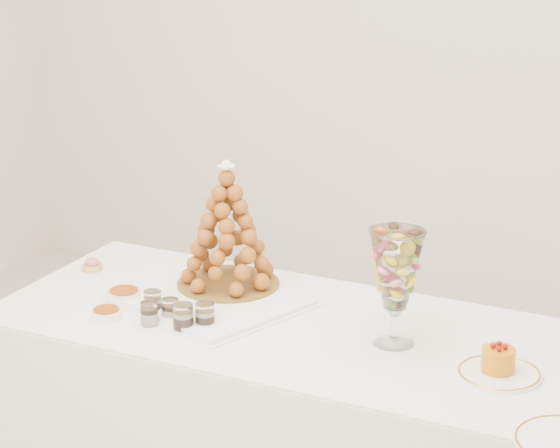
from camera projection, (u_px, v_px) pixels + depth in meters
The scene contains 14 objects.
buffet_table at pixel (314, 441), 3.09m from camera, with size 1.85×0.79×0.69m.
lace_tray at pixel (203, 296), 3.18m from camera, with size 0.54×0.41×0.02m, color white.
macaron_vase at pixel (396, 271), 2.83m from camera, with size 0.14×0.14×0.31m.
cake_plate at pixel (499, 374), 2.70m from camera, with size 0.21×0.21×0.01m, color white.
pink_tart at pixel (92, 265), 3.40m from camera, with size 0.06×0.06×0.04m.
verrine_a at pixel (153, 302), 3.07m from camera, with size 0.05×0.05×0.07m, color white.
verrine_b at pixel (170, 310), 3.02m from camera, with size 0.05×0.05×0.07m, color white.
verrine_c at pixel (205, 316), 2.97m from camera, with size 0.05×0.05×0.07m, color white.
verrine_d at pixel (149, 314), 3.00m from camera, with size 0.05×0.05×0.06m, color white.
verrine_e at pixel (183, 318), 2.96m from camera, with size 0.06×0.06×0.08m, color white.
ramekin_back at pixel (124, 296), 3.17m from camera, with size 0.10×0.10×0.03m, color white.
ramekin_front at pixel (107, 314), 3.04m from camera, with size 0.08×0.08×0.03m, color white.
croquembouche at pixel (227, 225), 3.19m from camera, with size 0.31×0.31×0.38m.
mousse_cake at pixel (498, 359), 2.70m from camera, with size 0.09×0.09×0.07m.
Camera 1 is at (1.30, -2.19, 1.90)m, focal length 70.00 mm.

